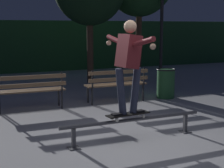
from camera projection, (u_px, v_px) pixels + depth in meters
ground_plane at (142, 145)px, 5.57m from camera, size 90.00×90.00×0.00m
hedge_backdrop at (28, 46)px, 14.81m from camera, size 24.00×1.20×2.20m
grind_rail at (134, 123)px, 5.79m from camera, size 2.61×0.18×0.38m
skateboard at (128, 114)px, 5.72m from camera, size 0.80×0.28×0.09m
skateboarder at (129, 59)px, 5.57m from camera, size 0.63×1.40×1.56m
park_bench_leftmost at (31, 88)px, 7.76m from camera, size 1.61×0.45×0.88m
park_bench_left_center at (117, 82)px, 8.62m from camera, size 1.61×0.45×0.88m
lamp_post_right at (162, 10)px, 11.49m from camera, size 0.32×0.32×3.90m
trash_can at (166, 83)px, 9.23m from camera, size 0.52×0.52×0.80m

